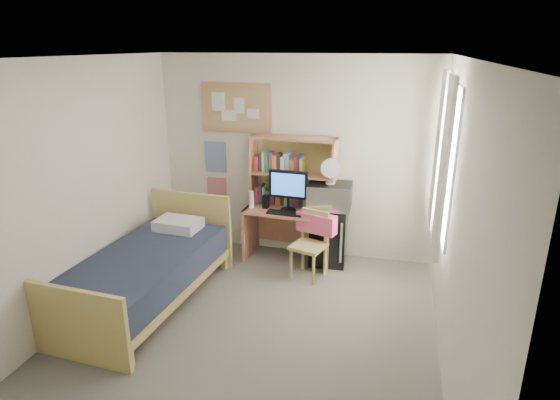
% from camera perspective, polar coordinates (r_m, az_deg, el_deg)
% --- Properties ---
extents(floor, '(3.60, 4.20, 0.02)m').
position_cam_1_polar(floor, '(4.76, -4.16, -16.36)').
color(floor, slate).
rests_on(floor, ground).
extents(ceiling, '(3.60, 4.20, 0.02)m').
position_cam_1_polar(ceiling, '(3.91, -5.08, 16.87)').
color(ceiling, white).
rests_on(ceiling, wall_back).
extents(wall_back, '(3.60, 0.04, 2.60)m').
position_cam_1_polar(wall_back, '(6.10, 1.82, 5.15)').
color(wall_back, white).
rests_on(wall_back, floor).
extents(wall_front, '(3.60, 0.04, 2.60)m').
position_cam_1_polar(wall_front, '(2.48, -21.16, -17.42)').
color(wall_front, white).
rests_on(wall_front, floor).
extents(wall_left, '(0.04, 4.20, 2.60)m').
position_cam_1_polar(wall_left, '(5.01, -24.44, 0.51)').
color(wall_left, white).
rests_on(wall_left, floor).
extents(wall_right, '(0.04, 4.20, 2.60)m').
position_cam_1_polar(wall_right, '(3.98, 20.81, -3.47)').
color(wall_right, white).
rests_on(wall_right, floor).
extents(window_unit, '(0.10, 1.40, 1.70)m').
position_cam_1_polar(window_unit, '(5.03, 19.36, 4.75)').
color(window_unit, white).
rests_on(window_unit, wall_right).
extents(curtain_left, '(0.04, 0.55, 1.70)m').
position_cam_1_polar(curtain_left, '(4.64, 19.33, 3.66)').
color(curtain_left, silver).
rests_on(curtain_left, wall_right).
extents(curtain_right, '(0.04, 0.55, 1.70)m').
position_cam_1_polar(curtain_right, '(5.42, 18.75, 5.74)').
color(curtain_right, silver).
rests_on(curtain_right, wall_right).
extents(bulletin_board, '(0.94, 0.03, 0.64)m').
position_cam_1_polar(bulletin_board, '(6.18, -5.36, 11.12)').
color(bulletin_board, tan).
rests_on(bulletin_board, wall_back).
extents(poster_wave, '(0.30, 0.01, 0.42)m').
position_cam_1_polar(poster_wave, '(6.42, -7.87, 5.22)').
color(poster_wave, navy).
rests_on(poster_wave, wall_back).
extents(poster_japan, '(0.28, 0.01, 0.36)m').
position_cam_1_polar(poster_japan, '(6.54, -7.69, 1.21)').
color(poster_japan, red).
rests_on(poster_japan, wall_back).
extents(desk, '(1.15, 0.62, 0.70)m').
position_cam_1_polar(desk, '(6.11, 1.13, -4.19)').
color(desk, tan).
rests_on(desk, floor).
extents(desk_chair, '(0.51, 0.51, 0.82)m').
position_cam_1_polar(desk_chair, '(5.64, 3.48, -5.59)').
color(desk_chair, '#D9BD67').
rests_on(desk_chair, floor).
extents(mini_fridge, '(0.47, 0.47, 0.76)m').
position_cam_1_polar(mini_fridge, '(6.05, 5.95, -4.22)').
color(mini_fridge, black).
rests_on(mini_fridge, floor).
extents(bed, '(1.18, 2.15, 0.58)m').
position_cam_1_polar(bed, '(5.35, -16.08, -9.17)').
color(bed, '#1C2233').
rests_on(bed, floor).
extents(hutch, '(1.12, 0.34, 0.90)m').
position_cam_1_polar(hutch, '(5.99, 1.59, 3.45)').
color(hutch, tan).
rests_on(hutch, desk).
extents(monitor, '(0.49, 0.07, 0.52)m').
position_cam_1_polar(monitor, '(5.85, 1.00, 1.14)').
color(monitor, black).
rests_on(monitor, desk).
extents(keyboard, '(0.46, 0.17, 0.02)m').
position_cam_1_polar(keyboard, '(5.80, 0.59, -1.62)').
color(keyboard, black).
rests_on(keyboard, desk).
extents(speaker_left, '(0.07, 0.07, 0.17)m').
position_cam_1_polar(speaker_left, '(5.99, -1.76, -0.21)').
color(speaker_left, black).
rests_on(speaker_left, desk).
extents(speaker_right, '(0.07, 0.07, 0.16)m').
position_cam_1_polar(speaker_right, '(5.83, 3.82, -0.83)').
color(speaker_right, black).
rests_on(speaker_right, desk).
extents(water_bottle, '(0.07, 0.07, 0.22)m').
position_cam_1_polar(water_bottle, '(6.01, -3.51, 0.06)').
color(water_bottle, white).
rests_on(water_bottle, desk).
extents(hoodie, '(0.52, 0.29, 0.24)m').
position_cam_1_polar(hoodie, '(5.71, 4.47, -2.82)').
color(hoodie, '#F15B85').
rests_on(hoodie, desk_chair).
extents(microwave, '(0.55, 0.43, 0.31)m').
position_cam_1_polar(microwave, '(5.84, 6.10, 0.55)').
color(microwave, '#BABABF').
rests_on(microwave, mini_fridge).
extents(desk_fan, '(0.24, 0.24, 0.29)m').
position_cam_1_polar(desk_fan, '(5.76, 6.20, 3.38)').
color(desk_fan, white).
rests_on(desk_fan, microwave).
extents(pillow, '(0.55, 0.40, 0.13)m').
position_cam_1_polar(pillow, '(5.78, -12.30, -2.91)').
color(pillow, white).
rests_on(pillow, bed).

